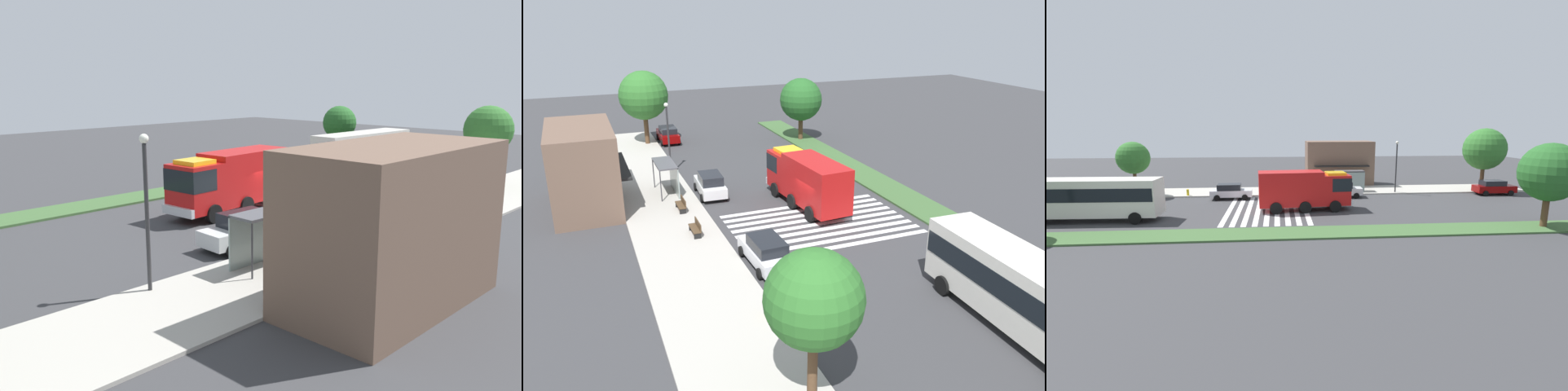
{
  "view_description": "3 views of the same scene",
  "coord_description": "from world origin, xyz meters",
  "views": [
    {
      "loc": [
        25.35,
        24.59,
        8.18
      ],
      "look_at": [
        1.37,
        1.32,
        1.18
      ],
      "focal_mm": 38.86,
      "sensor_mm": 36.0,
      "label": 1
    },
    {
      "loc": [
        -30.46,
        14.4,
        13.9
      ],
      "look_at": [
        1.67,
        1.39,
        1.19
      ],
      "focal_mm": 36.09,
      "sensor_mm": 36.0,
      "label": 2
    },
    {
      "loc": [
        -0.36,
        -33.0,
        7.79
      ],
      "look_at": [
        2.46,
        0.4,
        1.22
      ],
      "focal_mm": 24.2,
      "sensor_mm": 36.0,
      "label": 3
    }
  ],
  "objects": [
    {
      "name": "parked_car_east",
      "position": [
        24.73,
        5.39,
        0.86
      ],
      "size": [
        4.56,
        2.06,
        1.67
      ],
      "rotation": [
        0.0,
        0.0,
        -0.01
      ],
      "color": "#720505",
      "rests_on": "ground_plane"
    },
    {
      "name": "median_tree_west",
      "position": [
        20.32,
        -8.09,
        4.37
      ],
      "size": [
        4.46,
        4.46,
        6.49
      ],
      "color": "#513823",
      "rests_on": "median_strip"
    },
    {
      "name": "bench_near_shelter",
      "position": [
        4.25,
        8.17,
        0.59
      ],
      "size": [
        1.6,
        0.5,
        0.9
      ],
      "color": "#4C3823",
      "rests_on": "sidewalk"
    },
    {
      "name": "bus_stop_shelter",
      "position": [
        8.25,
        8.18,
        1.89
      ],
      "size": [
        3.5,
        1.4,
        2.46
      ],
      "color": "#4C4C51",
      "rests_on": "sidewalk"
    },
    {
      "name": "transit_bus",
      "position": [
        -15.69,
        -2.96,
        2.11
      ],
      "size": [
        10.89,
        3.13,
        3.56
      ],
      "rotation": [
        0.0,
        0.0,
        3.11
      ],
      "color": "silver",
      "rests_on": "ground_plane"
    },
    {
      "name": "fire_hydrant",
      "position": [
        -10.56,
        7.09,
        0.49
      ],
      "size": [
        0.28,
        0.28,
        0.7
      ],
      "primitive_type": "cylinder",
      "color": "gold",
      "rests_on": "sidewalk"
    },
    {
      "name": "bench_west_of_shelter",
      "position": [
        -0.19,
        8.17,
        0.59
      ],
      "size": [
        1.6,
        0.5,
        0.9
      ],
      "color": "#4C3823",
      "rests_on": "sidewalk"
    },
    {
      "name": "parked_car_mid",
      "position": [
        6.86,
        5.39,
        0.9
      ],
      "size": [
        4.32,
        2.21,
        1.76
      ],
      "rotation": [
        0.0,
        0.0,
        -0.05
      ],
      "color": "silver",
      "rests_on": "ground_plane"
    },
    {
      "name": "fire_truck",
      "position": [
        2.32,
        -0.55,
        2.08
      ],
      "size": [
        8.87,
        3.24,
        3.72
      ],
      "rotation": [
        0.0,
        0.0,
        0.07
      ],
      "color": "#B71414",
      "rests_on": "ground_plane"
    },
    {
      "name": "median_strip",
      "position": [
        0.0,
        -8.09,
        0.07
      ],
      "size": [
        60.0,
        3.0,
        0.14
      ],
      "primitive_type": "cube",
      "color": "#3D6033",
      "rests_on": "ground_plane"
    },
    {
      "name": "ground_plane",
      "position": [
        0.0,
        0.0,
        0.0
      ],
      "size": [
        120.0,
        120.0,
        0.0
      ],
      "primitive_type": "plane",
      "color": "#38383A"
    },
    {
      "name": "sidewalk",
      "position": [
        0.0,
        9.34,
        0.07
      ],
      "size": [
        60.0,
        5.5,
        0.14
      ],
      "primitive_type": "cube",
      "color": "#ADA89E",
      "rests_on": "ground_plane"
    },
    {
      "name": "crosswalk",
      "position": [
        -1.37,
        0.0,
        0.01
      ],
      "size": [
        7.65,
        11.86,
        0.01
      ],
      "color": "silver",
      "rests_on": "ground_plane"
    },
    {
      "name": "storefront_building",
      "position": [
        7.93,
        14.29,
        2.94
      ],
      "size": [
        8.84,
        5.22,
        5.88
      ],
      "color": "brown",
      "rests_on": "ground_plane"
    },
    {
      "name": "parked_car_west",
      "position": [
        -5.51,
        5.39,
        0.86
      ],
      "size": [
        4.5,
        2.15,
        1.66
      ],
      "rotation": [
        0.0,
        0.0,
        0.03
      ],
      "color": "silver",
      "rests_on": "ground_plane"
    },
    {
      "name": "street_lamp",
      "position": [
        13.56,
        7.19,
        3.71
      ],
      "size": [
        0.36,
        0.36,
        6.04
      ],
      "color": "#2D2D30",
      "rests_on": "sidewalk"
    },
    {
      "name": "sidewalk_tree_center",
      "position": [
        24.51,
        7.59,
        5.14
      ],
      "size": [
        4.96,
        4.96,
        7.5
      ],
      "color": "#513823",
      "rests_on": "sidewalk"
    },
    {
      "name": "sidewalk_tree_far_west",
      "position": [
        -16.37,
        7.59,
        4.37
      ],
      "size": [
        3.57,
        3.57,
        6.05
      ],
      "color": "#513823",
      "rests_on": "sidewalk"
    }
  ]
}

